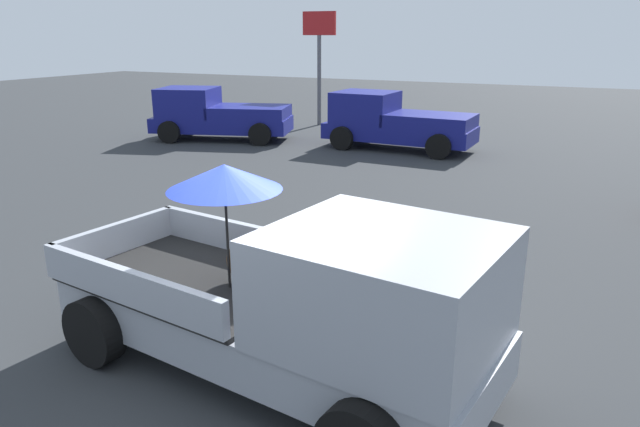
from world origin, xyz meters
The scene contains 5 objects.
ground_plane centered at (0.00, 0.00, 0.00)m, with size 80.00×80.00×0.00m, color #2D3033.
pickup_truck_main centered at (0.46, -0.06, 0.97)m, with size 5.26×2.82×2.31m.
pickup_truck_red centered at (-2.97, 13.10, 0.87)m, with size 4.85×2.28×1.80m.
pickup_truck_far centered at (-9.18, 12.05, 0.87)m, with size 5.12×3.24×1.80m.
motel_sign centered at (-7.35, 16.70, 3.16)m, with size 1.40×0.16×4.45m.
Camera 1 is at (2.99, -4.94, 3.65)m, focal length 32.56 mm.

